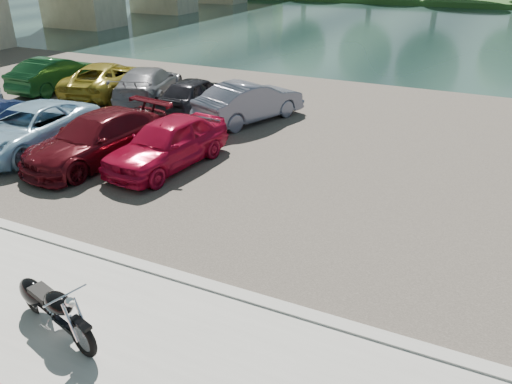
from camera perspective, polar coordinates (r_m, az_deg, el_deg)
ground at (r=9.19m, az=-15.34°, el=-16.60°), size 200.00×200.00×0.00m
kerb at (r=10.35m, az=-8.33°, el=-9.84°), size 60.00×0.30×0.14m
parking_lot at (r=17.67m, az=7.70°, el=5.71°), size 60.00×18.00×0.04m
river at (r=45.54m, az=19.72°, el=16.91°), size 120.00×40.00×0.00m
motorcycle at (r=9.50m, az=-22.58°, el=-11.85°), size 2.28×0.96×1.05m
car_2 at (r=18.17m, az=-24.58°, el=6.60°), size 2.68×5.32×1.44m
car_3 at (r=16.38m, az=-17.61°, el=5.88°), size 2.81×5.34×1.48m
car_4 at (r=15.43m, az=-10.10°, el=5.56°), size 2.29×4.63×1.52m
car_5 at (r=25.86m, az=-21.90°, el=12.42°), size 1.64×4.67×1.54m
car_6 at (r=24.31m, az=-16.59°, el=12.33°), size 3.48×5.64×1.46m
car_7 at (r=22.87m, az=-12.19°, el=12.01°), size 3.57×5.44×1.46m
car_8 at (r=21.06m, az=-6.96°, el=11.11°), size 1.69×4.10×1.39m
car_9 at (r=19.54m, az=-0.72°, el=10.31°), size 3.16×4.84×1.51m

